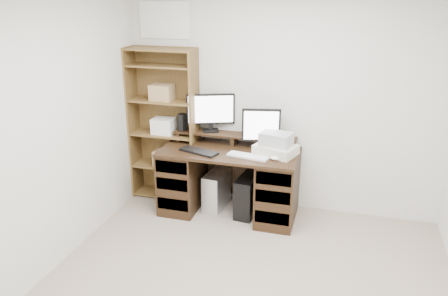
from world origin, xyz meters
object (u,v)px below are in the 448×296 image
at_px(printer, 276,150).
at_px(tower_silver, 217,190).
at_px(desk, 229,180).
at_px(bookshelf, 164,124).
at_px(monitor_small, 261,128).
at_px(monitor_wide, 211,110).
at_px(tower_black, 248,195).

bearing_deg(printer, tower_silver, -167.25).
height_order(desk, bookshelf, bookshelf).
bearing_deg(desk, printer, 1.92).
distance_m(desk, monitor_small, 0.70).
height_order(monitor_wide, tower_silver, monitor_wide).
relative_size(tower_black, bookshelf, 0.26).
bearing_deg(bookshelf, tower_silver, -11.88).
xyz_separation_m(monitor_wide, tower_black, (0.51, -0.23, -0.89)).
height_order(desk, tower_black, desk).
bearing_deg(printer, monitor_wide, -179.12).
xyz_separation_m(desk, monitor_wide, (-0.29, 0.25, 0.72)).
height_order(monitor_small, printer, monitor_small).
height_order(desk, tower_silver, desk).
bearing_deg(monitor_small, tower_silver, 174.95).
xyz_separation_m(monitor_wide, tower_silver, (0.12, -0.18, -0.89)).
relative_size(desk, tower_black, 3.19).
height_order(monitor_wide, tower_black, monitor_wide).
xyz_separation_m(monitor_small, bookshelf, (-1.17, 0.08, -0.08)).
distance_m(monitor_small, printer, 0.29).
xyz_separation_m(tower_silver, bookshelf, (-0.68, 0.14, 0.70)).
bearing_deg(bookshelf, monitor_wide, 3.85).
bearing_deg(desk, tower_black, 5.39).
xyz_separation_m(tower_black, bookshelf, (-1.07, 0.19, 0.69)).
bearing_deg(printer, monitor_small, 166.36).
height_order(tower_black, bookshelf, bookshelf).
height_order(monitor_wide, printer, monitor_wide).
xyz_separation_m(desk, monitor_small, (0.32, 0.13, 0.61)).
height_order(tower_silver, bookshelf, bookshelf).
bearing_deg(desk, tower_silver, 157.69).
bearing_deg(tower_silver, tower_black, -1.74).
height_order(monitor_small, tower_black, monitor_small).
relative_size(tower_silver, bookshelf, 0.24).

